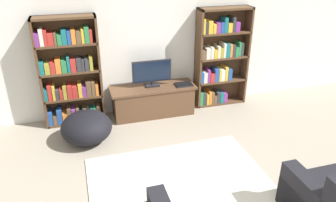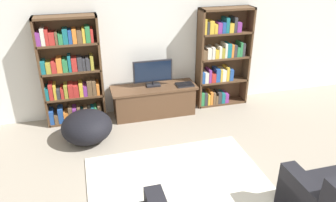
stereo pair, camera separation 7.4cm
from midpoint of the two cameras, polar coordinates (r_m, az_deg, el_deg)
wall_back at (r=5.73m, az=-3.13°, el=10.79°), size 8.80×0.06×2.60m
bookshelf_left at (r=5.58m, az=-16.15°, el=4.57°), size 0.97×0.30×1.80m
bookshelf_right at (r=6.09m, az=9.48°, el=7.27°), size 0.97×0.30×1.80m
tv_stand at (r=5.81m, az=-2.09°, el=0.12°), size 1.49×0.50×0.53m
television at (r=5.65m, az=-2.28°, el=4.96°), size 0.68×0.16×0.46m
laptop at (r=5.76m, az=3.29°, el=2.88°), size 0.30×0.22×0.03m
area_rug at (r=4.32m, az=2.35°, el=-13.97°), size 2.28×1.67×0.02m
beanbag_ottoman at (r=5.16m, az=-13.54°, el=-4.37°), size 0.77×0.77×0.49m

